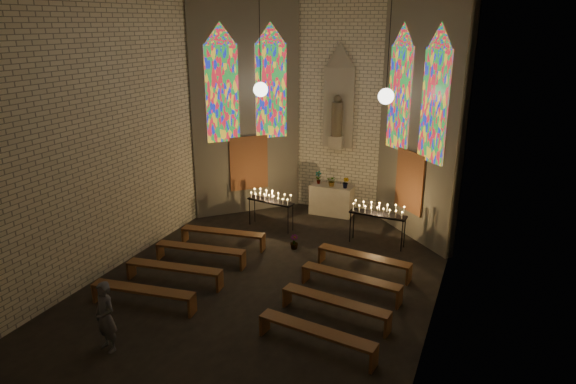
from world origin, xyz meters
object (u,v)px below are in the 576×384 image
object	(u,v)px
altar	(332,200)
votive_stand_left	(271,199)
aisle_flower_pot	(294,242)
votive_stand_right	(378,211)
visitor	(106,317)

from	to	relation	value
altar	votive_stand_left	world-z (taller)	votive_stand_left
votive_stand_left	aisle_flower_pot	bearing A→B (deg)	-34.87
votive_stand_left	votive_stand_right	distance (m)	3.35
altar	visitor	xyz separation A→B (m)	(-1.71, -8.81, 0.23)
visitor	votive_stand_left	bearing A→B (deg)	102.93
votive_stand_left	visitor	distance (m)	6.97
votive_stand_left	visitor	bearing A→B (deg)	-84.29
aisle_flower_pot	votive_stand_left	distance (m)	1.89
aisle_flower_pot	votive_stand_right	distance (m)	2.54
altar	visitor	distance (m)	8.98
altar	visitor	bearing A→B (deg)	-100.97
aisle_flower_pot	votive_stand_right	world-z (taller)	votive_stand_right
aisle_flower_pot	visitor	distance (m)	6.01
aisle_flower_pot	altar	bearing A→B (deg)	87.88
votive_stand_right	aisle_flower_pot	bearing A→B (deg)	-147.04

